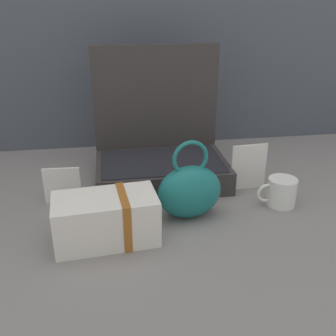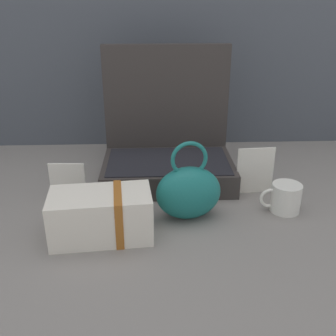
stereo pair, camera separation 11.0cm
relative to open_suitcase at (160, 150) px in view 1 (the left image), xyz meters
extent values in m
plane|color=slate|center=(-0.02, -0.22, -0.10)|extent=(6.00, 6.00, 0.00)
cube|color=#332D2B|center=(0.00, -0.05, -0.06)|extent=(0.43, 0.26, 0.08)
cube|color=black|center=(0.00, -0.05, -0.02)|extent=(0.39, 0.24, 0.00)
cube|color=#332D2B|center=(0.00, 0.10, 0.12)|extent=(0.43, 0.02, 0.43)
ellipsoid|color=#196B66|center=(0.05, -0.28, -0.02)|extent=(0.19, 0.13, 0.15)
torus|color=#196B66|center=(0.05, -0.28, 0.08)|extent=(0.10, 0.02, 0.10)
cube|color=silver|center=(-0.19, -0.36, -0.04)|extent=(0.27, 0.16, 0.12)
cube|color=#99561E|center=(-0.14, -0.36, -0.04)|extent=(0.03, 0.14, 0.13)
cylinder|color=silver|center=(0.33, -0.25, -0.06)|extent=(0.09, 0.09, 0.08)
torus|color=silver|center=(0.29, -0.25, -0.06)|extent=(0.06, 0.01, 0.06)
cube|color=white|center=(-0.31, -0.14, -0.04)|extent=(0.11, 0.01, 0.11)
cube|color=silver|center=(0.27, -0.13, -0.02)|extent=(0.12, 0.01, 0.15)
camera|label=1|loc=(-0.16, -1.23, 0.49)|focal=42.22mm
camera|label=2|loc=(-0.05, -1.24, 0.49)|focal=42.22mm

